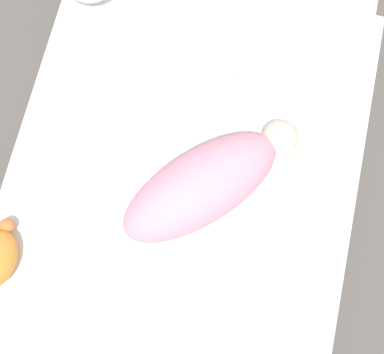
{
  "coord_description": "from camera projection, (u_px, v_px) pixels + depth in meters",
  "views": [
    {
      "loc": [
        -0.39,
        -0.11,
        1.72
      ],
      "look_at": [
        -0.03,
        -0.03,
        0.24
      ],
      "focal_mm": 50.0,
      "sensor_mm": 36.0,
      "label": 1
    }
  ],
  "objects": [
    {
      "name": "bed_mattress",
      "position": [
        184.0,
        177.0,
        1.68
      ],
      "size": [
        1.27,
        1.02,
        0.19
      ],
      "color": "white",
      "rests_on": "ground_plane"
    },
    {
      "name": "ground_plane",
      "position": [
        185.0,
        184.0,
        1.77
      ],
      "size": [
        12.0,
        12.0,
        0.0
      ],
      "primitive_type": "plane",
      "color": "#514C47"
    },
    {
      "name": "pillow",
      "position": [
        309.0,
        34.0,
        1.64
      ],
      "size": [
        0.4,
        0.36,
        0.08
      ],
      "color": "white",
      "rests_on": "bed_mattress"
    },
    {
      "name": "swaddled_baby",
      "position": [
        206.0,
        183.0,
        1.49
      ],
      "size": [
        0.49,
        0.49,
        0.17
      ],
      "rotation": [
        0.0,
        0.0,
        5.5
      ],
      "color": "pink",
      "rests_on": "bed_mattress"
    }
  ]
}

